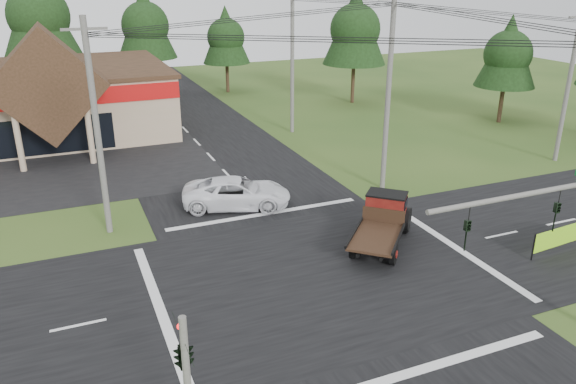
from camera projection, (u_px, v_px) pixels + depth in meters
ground at (321, 274)px, 24.40m from camera, size 120.00×120.00×0.00m
road_ns at (321, 274)px, 24.40m from camera, size 12.00×120.00×0.02m
road_ew at (321, 274)px, 24.40m from camera, size 120.00×12.00×0.02m
traffic_signal_corner at (183, 343)px, 14.13m from camera, size 0.53×2.48×4.40m
utility_pole_nw at (97, 128)px, 26.44m from camera, size 2.00×0.30×10.50m
utility_pole_ne at (388, 92)px, 32.00m from camera, size 2.00×0.30×11.50m
utility_pole_far at (568, 85)px, 37.27m from camera, size 2.00×0.30×10.20m
utility_pole_n at (292, 61)px, 44.08m from camera, size 2.00×0.30×11.20m
tree_row_c at (38, 12)px, 52.85m from camera, size 7.28×7.28×13.13m
tree_row_d at (145, 23)px, 57.79m from camera, size 6.16×6.16×11.11m
tree_row_e at (226, 35)px, 59.44m from camera, size 5.04×5.04×9.09m
tree_side_ne at (355, 27)px, 53.95m from camera, size 6.16×6.16×11.11m
tree_side_e_near at (508, 52)px, 47.00m from camera, size 5.04×5.04×9.09m
antique_flatbed_truck at (381, 223)px, 26.52m from camera, size 5.35×5.55×2.33m
roadside_banner at (561, 239)px, 26.13m from camera, size 3.88×0.48×1.33m
white_pickup at (237, 193)px, 31.14m from camera, size 6.50×4.55×1.65m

